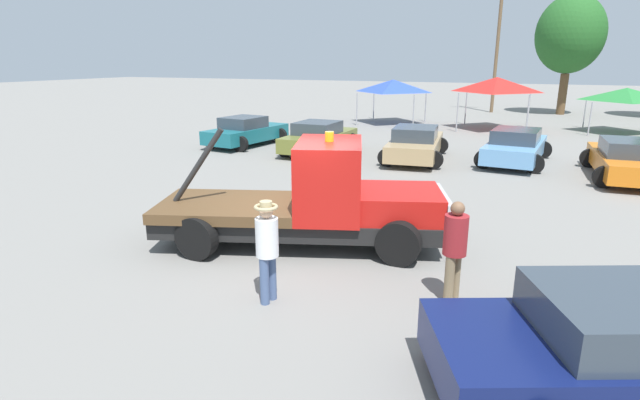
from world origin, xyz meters
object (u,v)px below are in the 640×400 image
(canopy_tent_red, at_px, (497,85))
(canopy_tent_green, at_px, (626,94))
(person_at_hood, at_px, (267,244))
(parked_car_olive, at_px, (319,138))
(parked_car_tan, at_px, (415,144))
(canopy_tent_blue, at_px, (393,86))
(utility_pole, at_px, (498,38))
(parked_car_skyblue, at_px, (515,147))
(tree_left, at_px, (570,35))
(tow_truck, at_px, (316,202))
(person_near_truck, at_px, (455,245))
(parked_car_orange, at_px, (626,160))
(parked_car_teal, at_px, (246,132))

(canopy_tent_red, distance_m, canopy_tent_green, 6.60)
(person_at_hood, bearing_deg, parked_car_olive, 116.95)
(parked_car_tan, height_order, canopy_tent_blue, canopy_tent_blue)
(canopy_tent_green, bearing_deg, utility_pole, 129.81)
(parked_car_olive, height_order, utility_pole, utility_pole)
(parked_car_skyblue, relative_size, utility_pole, 0.48)
(parked_car_skyblue, xyz_separation_m, tree_left, (2.31, 20.09, 4.86))
(parked_car_olive, height_order, parked_car_tan, same)
(parked_car_olive, xyz_separation_m, canopy_tent_red, (6.26, 10.62, 1.85))
(person_at_hood, relative_size, tree_left, 0.21)
(tow_truck, height_order, utility_pole, utility_pole)
(tow_truck, height_order, parked_car_olive, tow_truck)
(person_near_truck, bearing_deg, parked_car_olive, -38.27)
(canopy_tent_red, relative_size, utility_pole, 0.36)
(parked_car_orange, distance_m, canopy_tent_green, 12.39)
(parked_car_teal, xyz_separation_m, parked_car_olive, (3.84, -0.39, 0.00))
(parked_car_teal, bearing_deg, parked_car_skyblue, -79.91)
(canopy_tent_red, bearing_deg, person_at_hood, -94.13)
(person_at_hood, height_order, parked_car_tan, person_at_hood)
(parked_car_orange, bearing_deg, tow_truck, 141.37)
(person_at_hood, relative_size, parked_car_olive, 0.39)
(tow_truck, relative_size, parked_car_olive, 1.42)
(parked_car_teal, xyz_separation_m, parked_car_skyblue, (11.64, 0.46, 0.00))
(person_at_hood, distance_m, parked_car_olive, 13.66)
(tow_truck, height_order, tree_left, tree_left)
(canopy_tent_blue, bearing_deg, canopy_tent_red, -4.67)
(person_at_hood, relative_size, parked_car_tan, 0.35)
(person_near_truck, bearing_deg, tow_truck, -6.72)
(parked_car_tan, xyz_separation_m, canopy_tent_blue, (-3.91, 11.08, 1.64))
(person_near_truck, height_order, parked_car_tan, person_near_truck)
(parked_car_teal, xyz_separation_m, parked_car_tan, (7.97, -0.36, 0.00))
(canopy_tent_green, bearing_deg, person_at_hood, -108.42)
(person_near_truck, bearing_deg, parked_car_tan, -55.06)
(parked_car_skyblue, xyz_separation_m, canopy_tent_green, (4.95, 10.87, 1.42))
(canopy_tent_blue, height_order, canopy_tent_green, canopy_tent_blue)
(parked_car_skyblue, height_order, parked_car_orange, same)
(parked_car_orange, height_order, canopy_tent_red, canopy_tent_red)
(person_near_truck, distance_m, canopy_tent_green, 24.05)
(canopy_tent_green, bearing_deg, tow_truck, -111.25)
(parked_car_teal, distance_m, parked_car_tan, 7.97)
(tow_truck, bearing_deg, parked_car_tan, 72.06)
(parked_car_skyblue, bearing_deg, person_at_hood, 172.18)
(parked_car_tan, relative_size, canopy_tent_green, 1.43)
(canopy_tent_red, bearing_deg, parked_car_teal, -134.64)
(tree_left, bearing_deg, canopy_tent_green, -73.97)
(person_near_truck, distance_m, parked_car_skyblue, 12.55)
(tree_left, bearing_deg, parked_car_olive, -115.75)
(person_near_truck, bearing_deg, canopy_tent_red, -67.62)
(parked_car_skyblue, bearing_deg, tree_left, -1.09)
(parked_car_orange, relative_size, canopy_tent_red, 1.35)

